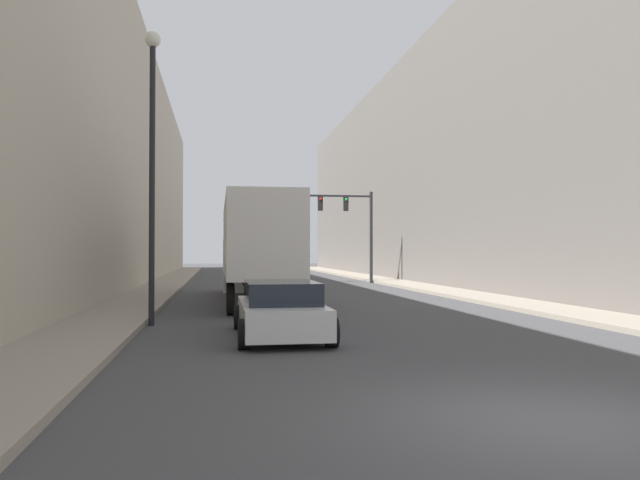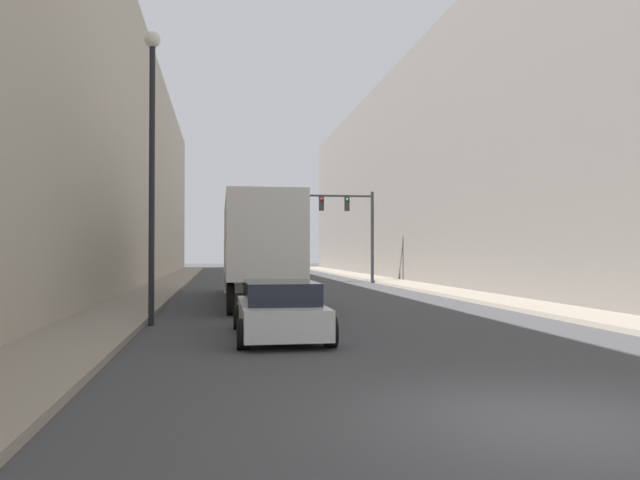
% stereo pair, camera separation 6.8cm
% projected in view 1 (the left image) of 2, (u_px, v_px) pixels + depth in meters
% --- Properties ---
extents(ground_plane, '(200.00, 200.00, 0.00)m').
position_uv_depth(ground_plane, '(559.00, 423.00, 7.37)').
color(ground_plane, '#424244').
extents(sidewalk_right, '(2.30, 80.00, 0.15)m').
position_uv_depth(sidewalk_right, '(402.00, 284.00, 38.11)').
color(sidewalk_right, gray).
rests_on(sidewalk_right, ground).
extents(sidewalk_left, '(2.30, 80.00, 0.15)m').
position_uv_depth(sidewalk_left, '(164.00, 286.00, 35.83)').
color(sidewalk_left, gray).
rests_on(sidewalk_left, ground).
extents(building_right, '(6.00, 80.00, 15.21)m').
position_uv_depth(building_right, '(465.00, 162.00, 38.92)').
color(building_right, '#66605B').
rests_on(building_right, ground).
extents(building_left, '(6.00, 80.00, 15.19)m').
position_uv_depth(building_left, '(89.00, 153.00, 35.30)').
color(building_left, '#BCB29E').
rests_on(building_left, ground).
extents(semi_truck, '(2.53, 14.38, 4.00)m').
position_uv_depth(semi_truck, '(255.00, 246.00, 25.80)').
color(semi_truck, silver).
rests_on(semi_truck, ground).
extents(sedan_car, '(2.09, 4.69, 1.33)m').
position_uv_depth(sedan_car, '(280.00, 310.00, 14.70)').
color(sedan_car, silver).
rests_on(sedan_car, ground).
extents(traffic_signal_gantry, '(6.79, 0.35, 5.92)m').
position_uv_depth(traffic_signal_gantry, '(343.00, 217.00, 40.11)').
color(traffic_signal_gantry, black).
rests_on(traffic_signal_gantry, ground).
extents(street_lamp, '(0.44, 0.44, 8.11)m').
position_uv_depth(street_lamp, '(152.00, 141.00, 17.15)').
color(street_lamp, black).
rests_on(street_lamp, ground).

